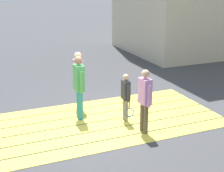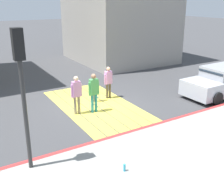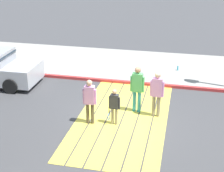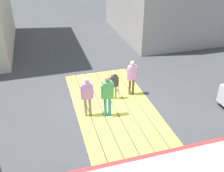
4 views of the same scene
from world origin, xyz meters
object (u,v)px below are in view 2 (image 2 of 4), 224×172
object	(u,v)px
traffic_light_corner	(21,73)
pedestrian_adult_trailing	(108,80)
water_bottle	(124,168)
pedestrian_adult_side	(77,92)
car_parked_near_curb	(221,82)
pedestrian_child_with_racket	(95,87)
pedestrian_adult_lead	(94,90)

from	to	relation	value
traffic_light_corner	pedestrian_adult_trailing	distance (m)	6.96
water_bottle	pedestrian_adult_side	xyz separation A→B (m)	(4.79, -0.61, 0.80)
car_parked_near_curb	pedestrian_child_with_racket	xyz separation A→B (m)	(2.51, 6.26, 0.03)
car_parked_near_curb	water_bottle	world-z (taller)	car_parked_near_curb
car_parked_near_curb	pedestrian_adult_side	world-z (taller)	pedestrian_adult_side
water_bottle	pedestrian_adult_trailing	distance (m)	6.53
pedestrian_adult_lead	pedestrian_adult_side	bearing A→B (deg)	74.25
water_bottle	pedestrian_adult_lead	bearing A→B (deg)	-16.53
water_bottle	pedestrian_adult_lead	world-z (taller)	pedestrian_adult_lead
traffic_light_corner	pedestrian_child_with_racket	size ratio (longest dim) A/B	3.13
pedestrian_adult_side	pedestrian_child_with_racket	world-z (taller)	pedestrian_adult_side
car_parked_near_curb	water_bottle	distance (m)	8.87
traffic_light_corner	water_bottle	xyz separation A→B (m)	(-1.63, -2.31, -2.81)
car_parked_near_curb	pedestrian_adult_side	size ratio (longest dim) A/B	2.46
pedestrian_adult_lead	pedestrian_adult_side	world-z (taller)	pedestrian_adult_lead
traffic_light_corner	pedestrian_adult_lead	xyz separation A→B (m)	(2.95, -3.67, -1.98)
car_parked_near_curb	pedestrian_adult_trailing	distance (m)	6.03
traffic_light_corner	pedestrian_adult_side	bearing A→B (deg)	-42.65
traffic_light_corner	pedestrian_adult_lead	world-z (taller)	traffic_light_corner
pedestrian_adult_lead	pedestrian_child_with_racket	bearing A→B (deg)	-29.15
pedestrian_adult_side	pedestrian_adult_trailing	bearing A→B (deg)	-64.87
car_parked_near_curb	traffic_light_corner	world-z (taller)	traffic_light_corner
traffic_light_corner	pedestrian_child_with_racket	bearing A→B (deg)	-46.45
car_parked_near_curb	pedestrian_adult_side	xyz separation A→B (m)	(1.59, 7.64, 0.29)
car_parked_near_curb	traffic_light_corner	xyz separation A→B (m)	(-1.58, 10.56, 2.30)
pedestrian_adult_side	water_bottle	bearing A→B (deg)	172.76
pedestrian_adult_lead	traffic_light_corner	bearing A→B (deg)	128.85
car_parked_near_curb	pedestrian_child_with_racket	size ratio (longest dim) A/B	3.20
traffic_light_corner	pedestrian_adult_trailing	size ratio (longest dim) A/B	2.53
car_parked_near_curb	pedestrian_adult_lead	xyz separation A→B (m)	(1.38, 6.89, 0.32)
pedestrian_adult_trailing	pedestrian_adult_side	xyz separation A→B (m)	(-1.04, 2.23, 0.05)
pedestrian_adult_side	car_parked_near_curb	bearing A→B (deg)	-101.73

